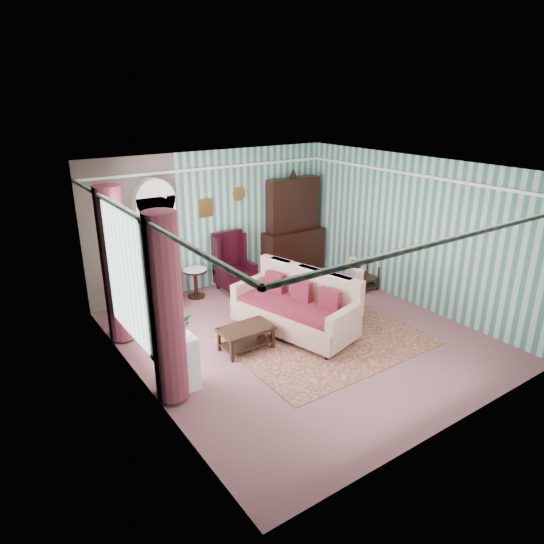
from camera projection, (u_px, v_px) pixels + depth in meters
floor at (299, 336)px, 8.44m from camera, size 6.00×6.00×0.00m
room_shell at (264, 228)px, 7.54m from camera, size 5.53×6.02×2.91m
bookcase at (158, 248)px, 9.52m from camera, size 0.80×0.28×2.24m
dresser_hutch at (294, 223)px, 11.13m from camera, size 1.50×0.56×2.36m
wingback_left at (156, 280)px, 9.26m from camera, size 0.76×0.80×1.25m
wingback_right at (235, 263)px, 10.19m from camera, size 0.76×0.80×1.25m
seated_woman at (156, 282)px, 9.27m from camera, size 0.44×0.40×1.18m
round_side_table at (196, 283)px, 9.97m from camera, size 0.50×0.50×0.60m
nest_table at (366, 278)px, 10.35m from camera, size 0.45×0.38×0.54m
plant_stand at (177, 365)px, 6.79m from camera, size 0.55×0.35×0.80m
rug at (324, 338)px, 8.36m from camera, size 3.20×2.60×0.01m
sofa at (294, 309)px, 8.45m from camera, size 1.53×2.41×0.90m
floral_armchair at (336, 292)px, 8.93m from camera, size 1.09×1.14×1.06m
coffee_table at (246, 338)px, 7.94m from camera, size 0.88×0.54×0.40m
potted_plant_a at (177, 330)px, 6.46m from camera, size 0.48×0.46×0.43m
potted_plant_b at (172, 320)px, 6.70m from camera, size 0.32×0.28×0.48m
potted_plant_c at (169, 327)px, 6.58m from camera, size 0.24×0.24×0.41m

